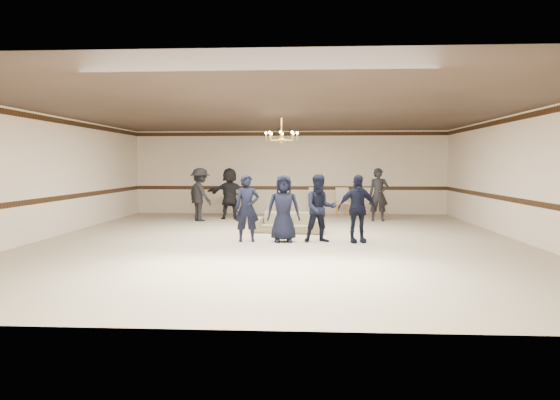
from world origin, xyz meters
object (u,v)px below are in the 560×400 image
Objects in this scene: boy_c at (320,208)px; banquet_chair_mid at (342,202)px; banquet_chair_right at (369,202)px; console_table at (236,204)px; banquet_chair_left at (315,202)px; boy_a at (247,208)px; boy_d at (357,209)px; boy_b at (283,208)px; adult_left at (200,195)px; chandelier at (282,128)px; settee at (288,222)px; adult_mid at (230,193)px; adult_right at (379,195)px.

boy_c reaches higher than banquet_chair_mid.
boy_c reaches higher than banquet_chair_right.
banquet_chair_right reaches higher than console_table.
banquet_chair_left is 1.06× the size of console_table.
console_table is (-1.23, 6.73, -0.42)m from boy_a.
banquet_chair_left is at bearing 85.43° from boy_d.
boy_c is (0.90, 0.00, 0.00)m from boy_b.
adult_left is (-3.94, 4.47, 0.06)m from boy_c.
banquet_chair_left is at bearing 79.44° from chandelier.
chandelier reaches higher than boy_b.
adult_left is (-2.14, 4.47, 0.06)m from boy_a.
boy_a is at bearing 162.40° from adult_left.
banquet_chair_left is (3.90, 2.06, -0.38)m from adult_left.
adult_left reaches higher than banquet_chair_mid.
boy_c is 6.53m from banquet_chair_left.
boy_b reaches higher than settee.
banquet_chair_right is at bearing 68.01° from boy_d.
boy_b is 1.62× the size of banquet_chair_left.
chandelier is 3.07m from boy_d.
boy_d reaches higher than settee.
adult_mid reaches higher than boy_b.
banquet_chair_mid is (4.00, 1.36, -0.38)m from adult_mid.
adult_mid is 1.84× the size of console_table.
boy_a and boy_b have the same top height.
banquet_chair_left is (0.87, 6.53, -0.32)m from boy_b.
settee is at bearing -133.54° from adult_right.
adult_mid is at bearing 117.30° from chandelier.
banquet_chair_left is 1.00× the size of banquet_chair_mid.
banquet_chair_mid is at bearing -110.39° from adult_left.
boy_d is 0.93× the size of adult_right.
chandelier is 6.50m from banquet_chair_right.
adult_left is at bearing 132.26° from chandelier.
settee is at bearing -70.77° from console_table.
banquet_chair_left is at bearing -155.06° from adult_mid.
boy_b is 0.93× the size of adult_right.
boy_b is at bearing 171.04° from adult_left.
banquet_chair_mid is at bearing 122.16° from adult_right.
boy_d is at bearing -5.47° from boy_b.
boy_b reaches higher than banquet_chair_right.
banquet_chair_right is at bearing 60.50° from chandelier.
boy_b and boy_c have the same top height.
console_table is at bearing 89.42° from boy_a.
chandelier reaches higher than banquet_chair_mid.
banquet_chair_left is 1.00× the size of banquet_chair_right.
boy_a is 1.71× the size of console_table.
boy_d is at bearing -10.97° from boy_a.
chandelier reaches higher than banquet_chair_left.
banquet_chair_mid is (4.90, 2.06, -0.38)m from adult_left.
boy_b is 6.80m from banquet_chair_mid.
banquet_chair_right reaches higher than settee.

